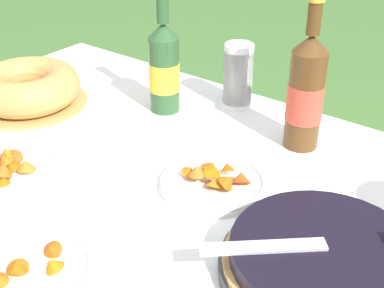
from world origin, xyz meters
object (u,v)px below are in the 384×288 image
(berry_tart, at_px, (323,261))
(cup_stack, at_px, (238,76))
(cider_bottle_amber, at_px, (306,92))
(cider_bottle_green, at_px, (164,67))
(snack_plate_near, at_px, (214,181))
(bundt_cake, at_px, (27,88))
(snack_plate_right, at_px, (18,270))
(snack_plate_left, at_px, (6,167))
(serving_knife, at_px, (346,242))

(berry_tart, relative_size, cup_stack, 1.97)
(cup_stack, xyz_separation_m, cider_bottle_amber, (0.22, -0.08, 0.04))
(cider_bottle_green, distance_m, cider_bottle_amber, 0.35)
(cup_stack, height_order, snack_plate_near, cup_stack)
(cup_stack, relative_size, snack_plate_near, 0.78)
(bundt_cake, xyz_separation_m, snack_plate_right, (0.49, -0.40, -0.04))
(cider_bottle_green, xyz_separation_m, snack_plate_left, (-0.07, -0.42, -0.10))
(cup_stack, bearing_deg, snack_plate_near, -63.57)
(serving_knife, distance_m, cup_stack, 0.61)
(snack_plate_near, height_order, snack_plate_right, snack_plate_near)
(snack_plate_left, xyz_separation_m, snack_plate_right, (0.27, -0.17, -0.00))
(berry_tart, xyz_separation_m, bundt_cake, (-0.86, 0.11, 0.02))
(berry_tart, relative_size, snack_plate_near, 1.54)
(cider_bottle_green, distance_m, snack_plate_left, 0.43)
(cider_bottle_green, distance_m, snack_plate_near, 0.37)
(cup_stack, distance_m, snack_plate_near, 0.37)
(serving_knife, height_order, cider_bottle_green, cider_bottle_green)
(berry_tart, relative_size, snack_plate_left, 1.44)
(cider_bottle_amber, bearing_deg, serving_knife, -53.71)
(cup_stack, height_order, snack_plate_left, cup_stack)
(serving_knife, height_order, bundt_cake, bundt_cake)
(bundt_cake, bearing_deg, cup_stack, 36.61)
(serving_knife, distance_m, snack_plate_right, 0.50)
(cider_bottle_green, height_order, cider_bottle_amber, cider_bottle_amber)
(serving_knife, bearing_deg, snack_plate_right, -3.48)
(cider_bottle_amber, xyz_separation_m, snack_plate_near, (-0.06, -0.25, -0.11))
(bundt_cake, distance_m, cider_bottle_green, 0.35)
(bundt_cake, xyz_separation_m, cider_bottle_amber, (0.64, 0.23, 0.08))
(bundt_cake, xyz_separation_m, cider_bottle_green, (0.29, 0.19, 0.07))
(bundt_cake, relative_size, cup_stack, 1.80)
(cider_bottle_green, height_order, snack_plate_left, cider_bottle_green)
(serving_knife, xyz_separation_m, cider_bottle_green, (-0.59, 0.28, 0.05))
(serving_knife, xyz_separation_m, cider_bottle_amber, (-0.24, 0.32, 0.06))
(snack_plate_right, bearing_deg, snack_plate_left, 147.74)
(snack_plate_left, bearing_deg, snack_plate_near, 30.67)
(cup_stack, height_order, snack_plate_right, cup_stack)
(cider_bottle_green, xyz_separation_m, snack_plate_right, (0.20, -0.59, -0.10))
(berry_tart, xyz_separation_m, cider_bottle_green, (-0.57, 0.30, 0.08))
(snack_plate_left, relative_size, snack_plate_right, 0.98)
(cider_bottle_amber, bearing_deg, bundt_cake, -160.14)
(bundt_cake, distance_m, snack_plate_near, 0.59)
(cup_stack, xyz_separation_m, snack_plate_right, (0.07, -0.71, -0.07))
(bundt_cake, distance_m, cup_stack, 0.53)
(serving_knife, height_order, cup_stack, cup_stack)
(berry_tart, height_order, snack_plate_left, berry_tart)
(cider_bottle_amber, bearing_deg, cider_bottle_green, -172.85)
(serving_knife, relative_size, cup_stack, 1.82)
(berry_tart, distance_m, bundt_cake, 0.86)
(cider_bottle_amber, bearing_deg, snack_plate_right, -103.57)
(snack_plate_right, bearing_deg, cider_bottle_green, 108.66)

